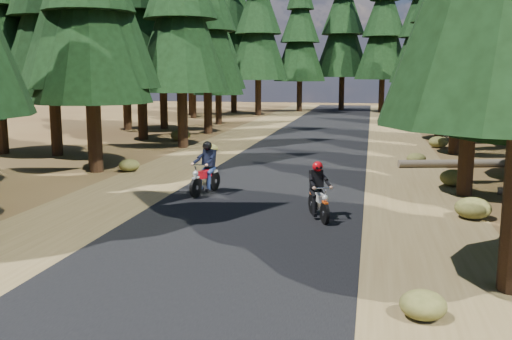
{
  "coord_description": "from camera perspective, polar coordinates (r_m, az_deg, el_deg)",
  "views": [
    {
      "loc": [
        3.13,
        -13.94,
        3.79
      ],
      "look_at": [
        0.0,
        1.5,
        1.1
      ],
      "focal_mm": 40.0,
      "sensor_mm": 36.0,
      "label": 1
    }
  ],
  "objects": [
    {
      "name": "ground",
      "position": [
        14.78,
        -1.16,
        -5.17
      ],
      "size": [
        120.0,
        120.0,
        0.0
      ],
      "primitive_type": "plane",
      "color": "#4C331B",
      "rests_on": "ground"
    },
    {
      "name": "rider_lead",
      "position": [
        15.0,
        6.28,
        -3.02
      ],
      "size": [
        1.1,
        1.75,
        1.5
      ],
      "rotation": [
        0.0,
        0.0,
        3.53
      ],
      "color": "beige",
      "rests_on": "road"
    },
    {
      "name": "log_near",
      "position": [
        24.55,
        19.44,
        0.63
      ],
      "size": [
        4.74,
        1.51,
        0.32
      ],
      "primitive_type": "cylinder",
      "rotation": [
        0.0,
        1.57,
        0.25
      ],
      "color": "#4C4233",
      "rests_on": "ground"
    },
    {
      "name": "shoulder_r",
      "position": [
        19.37,
        15.59,
        -1.95
      ],
      "size": [
        3.2,
        100.0,
        0.01
      ],
      "primitive_type": "cube",
      "color": "brown",
      "rests_on": "ground"
    },
    {
      "name": "shoulder_l",
      "position": [
        20.81,
        -10.56,
        -0.97
      ],
      "size": [
        3.2,
        100.0,
        0.01
      ],
      "primitive_type": "cube",
      "color": "brown",
      "rests_on": "ground"
    },
    {
      "name": "road",
      "position": [
        19.57,
        2.04,
        -1.47
      ],
      "size": [
        6.0,
        100.0,
        0.01
      ],
      "primitive_type": "cube",
      "color": "black",
      "rests_on": "ground"
    },
    {
      "name": "pine_forest",
      "position": [
        35.37,
        6.54,
        16.28
      ],
      "size": [
        34.59,
        55.08,
        16.32
      ],
      "color": "black",
      "rests_on": "ground"
    },
    {
      "name": "rider_follow",
      "position": [
        18.02,
        -5.1,
        -0.68
      ],
      "size": [
        0.95,
        1.94,
        1.66
      ],
      "rotation": [
        0.0,
        0.0,
        2.92
      ],
      "color": "#9F0A12",
      "rests_on": "road"
    },
    {
      "name": "understory_shrubs",
      "position": [
        20.78,
        4.37,
        -0.07
      ],
      "size": [
        15.01,
        26.1,
        0.67
      ],
      "color": "#474C1E",
      "rests_on": "ground"
    }
  ]
}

